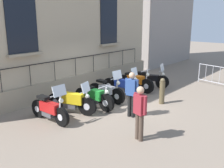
% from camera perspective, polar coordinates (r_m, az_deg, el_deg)
% --- Properties ---
extents(ground_plane, '(60.00, 60.00, 0.00)m').
position_cam_1_polar(ground_plane, '(10.91, 0.40, -4.15)').
color(ground_plane, gray).
extents(building_facade, '(0.82, 11.57, 7.96)m').
position_cam_1_polar(building_facade, '(12.28, -9.92, 16.02)').
color(building_facade, tan).
rests_on(building_facade, ground_plane).
extents(motorcycle_red, '(1.93, 0.63, 1.40)m').
position_cam_1_polar(motorcycle_red, '(9.08, -13.73, -5.55)').
color(motorcycle_red, black).
rests_on(motorcycle_red, ground_plane).
extents(motorcycle_yellow, '(2.01, 0.83, 1.26)m').
position_cam_1_polar(motorcycle_yellow, '(9.69, -8.99, -3.81)').
color(motorcycle_yellow, black).
rests_on(motorcycle_yellow, ground_plane).
extents(motorcycle_green, '(2.06, 0.65, 0.99)m').
position_cam_1_polar(motorcycle_green, '(10.17, -4.05, -2.93)').
color(motorcycle_green, black).
rests_on(motorcycle_green, ground_plane).
extents(motorcycle_white, '(2.02, 0.63, 1.43)m').
position_cam_1_polar(motorcycle_white, '(10.98, -1.23, -1.60)').
color(motorcycle_white, black).
rests_on(motorcycle_white, ground_plane).
extents(motorcycle_blue, '(2.13, 0.54, 1.37)m').
position_cam_1_polar(motorcycle_blue, '(11.84, 2.28, -0.35)').
color(motorcycle_blue, black).
rests_on(motorcycle_blue, ground_plane).
extents(motorcycle_orange, '(2.10, 0.74, 1.11)m').
position_cam_1_polar(motorcycle_orange, '(12.58, 5.17, 0.48)').
color(motorcycle_orange, black).
rests_on(motorcycle_orange, ground_plane).
extents(motorcycle_black, '(2.17, 0.95, 1.27)m').
position_cam_1_polar(motorcycle_black, '(13.34, 7.99, 1.12)').
color(motorcycle_black, black).
rests_on(motorcycle_black, ground_plane).
extents(crowd_barrier, '(2.06, 0.50, 1.05)m').
position_cam_1_polar(crowd_barrier, '(14.60, 22.23, 1.88)').
color(crowd_barrier, '#B7B7BF').
rests_on(crowd_barrier, ground_plane).
extents(bollard, '(0.22, 0.22, 1.10)m').
position_cam_1_polar(bollard, '(10.82, 11.14, -1.53)').
color(bollard, brown).
rests_on(bollard, ground_plane).
extents(pedestrian_standing, '(0.53, 0.26, 1.65)m').
position_cam_1_polar(pedestrian_standing, '(9.14, 4.41, -1.82)').
color(pedestrian_standing, black).
rests_on(pedestrian_standing, ground_plane).
extents(pedestrian_walking, '(0.51, 0.32, 1.64)m').
position_cam_1_polar(pedestrian_walking, '(7.43, 6.23, -5.87)').
color(pedestrian_walking, '#47382D').
rests_on(pedestrian_walking, ground_plane).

